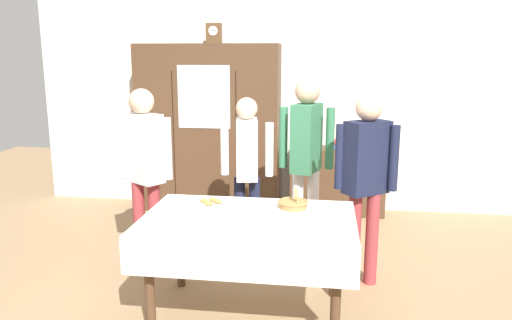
{
  "coord_description": "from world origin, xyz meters",
  "views": [
    {
      "loc": [
        0.55,
        -3.68,
        1.97
      ],
      "look_at": [
        0.0,
        0.2,
        1.13
      ],
      "focal_mm": 34.95,
      "sensor_mm": 36.0,
      "label": 1
    }
  ],
  "objects_px": {
    "tea_cup_near_left": "(249,213)",
    "spoon_mid_right": "(170,230)",
    "person_near_right_end": "(366,171)",
    "spoon_back_edge": "(163,219)",
    "bread_basket": "(293,204)",
    "person_behind_table_right": "(247,161)",
    "pastry_plate": "(211,203)",
    "person_beside_shelf": "(306,150)",
    "tea_cup_front_edge": "(171,205)",
    "book_stack": "(338,144)",
    "tea_cup_far_right": "(317,211)",
    "wall_cabinet": "(209,129)",
    "tea_cup_far_left": "(278,224)",
    "bookshelf_low": "(337,181)",
    "dining_table": "(248,233)",
    "spoon_front_edge": "(207,218)",
    "person_by_cabinet": "(144,161)",
    "mantel_clock": "(214,33)",
    "tea_cup_mid_left": "(236,206)",
    "tea_cup_center": "(308,222)"
  },
  "relations": [
    {
      "from": "tea_cup_front_edge",
      "to": "person_beside_shelf",
      "type": "distance_m",
      "value": 1.48
    },
    {
      "from": "tea_cup_mid_left",
      "to": "tea_cup_front_edge",
      "type": "xyz_separation_m",
      "value": [
        -0.51,
        -0.02,
        0.0
      ]
    },
    {
      "from": "book_stack",
      "to": "tea_cup_far_left",
      "type": "relative_size",
      "value": 1.78
    },
    {
      "from": "pastry_plate",
      "to": "tea_cup_far_right",
      "type": "bearing_deg",
      "value": -8.92
    },
    {
      "from": "wall_cabinet",
      "to": "tea_cup_far_right",
      "type": "xyz_separation_m",
      "value": [
        1.4,
        -2.43,
        -0.24
      ]
    },
    {
      "from": "tea_cup_far_right",
      "to": "spoon_mid_right",
      "type": "bearing_deg",
      "value": -154.02
    },
    {
      "from": "tea_cup_near_left",
      "to": "bookshelf_low",
      "type": "bearing_deg",
      "value": 74.66
    },
    {
      "from": "dining_table",
      "to": "spoon_mid_right",
      "type": "relative_size",
      "value": 13.26
    },
    {
      "from": "tea_cup_front_edge",
      "to": "bread_basket",
      "type": "height_order",
      "value": "bread_basket"
    },
    {
      "from": "mantel_clock",
      "to": "tea_cup_mid_left",
      "type": "distance_m",
      "value": 2.85
    },
    {
      "from": "book_stack",
      "to": "spoon_front_edge",
      "type": "distance_m",
      "value": 2.86
    },
    {
      "from": "tea_cup_mid_left",
      "to": "wall_cabinet",
      "type": "bearing_deg",
      "value": 107.97
    },
    {
      "from": "bookshelf_low",
      "to": "tea_cup_near_left",
      "type": "relative_size",
      "value": 8.9
    },
    {
      "from": "tea_cup_far_right",
      "to": "tea_cup_front_edge",
      "type": "relative_size",
      "value": 1.0
    },
    {
      "from": "wall_cabinet",
      "to": "spoon_mid_right",
      "type": "height_order",
      "value": "wall_cabinet"
    },
    {
      "from": "bread_basket",
      "to": "tea_cup_near_left",
      "type": "bearing_deg",
      "value": -139.79
    },
    {
      "from": "tea_cup_far_right",
      "to": "tea_cup_mid_left",
      "type": "bearing_deg",
      "value": 176.75
    },
    {
      "from": "person_near_right_end",
      "to": "bookshelf_low",
      "type": "bearing_deg",
      "value": 95.38
    },
    {
      "from": "pastry_plate",
      "to": "person_near_right_end",
      "type": "bearing_deg",
      "value": 17.73
    },
    {
      "from": "pastry_plate",
      "to": "person_beside_shelf",
      "type": "relative_size",
      "value": 0.16
    },
    {
      "from": "bookshelf_low",
      "to": "spoon_back_edge",
      "type": "bearing_deg",
      "value": -115.85
    },
    {
      "from": "dining_table",
      "to": "spoon_back_edge",
      "type": "height_order",
      "value": "spoon_back_edge"
    },
    {
      "from": "tea_cup_far_right",
      "to": "person_beside_shelf",
      "type": "relative_size",
      "value": 0.07
    },
    {
      "from": "dining_table",
      "to": "pastry_plate",
      "type": "height_order",
      "value": "pastry_plate"
    },
    {
      "from": "pastry_plate",
      "to": "dining_table",
      "type": "bearing_deg",
      "value": -40.3
    },
    {
      "from": "spoon_mid_right",
      "to": "person_behind_table_right",
      "type": "height_order",
      "value": "person_behind_table_right"
    },
    {
      "from": "wall_cabinet",
      "to": "person_behind_table_right",
      "type": "height_order",
      "value": "wall_cabinet"
    },
    {
      "from": "book_stack",
      "to": "spoon_back_edge",
      "type": "distance_m",
      "value": 3.04
    },
    {
      "from": "tea_cup_near_left",
      "to": "spoon_mid_right",
      "type": "height_order",
      "value": "tea_cup_near_left"
    },
    {
      "from": "book_stack",
      "to": "person_beside_shelf",
      "type": "relative_size",
      "value": 0.13
    },
    {
      "from": "bread_basket",
      "to": "person_behind_table_right",
      "type": "relative_size",
      "value": 0.15
    },
    {
      "from": "person_by_cabinet",
      "to": "tea_cup_front_edge",
      "type": "bearing_deg",
      "value": -53.9
    },
    {
      "from": "book_stack",
      "to": "tea_cup_mid_left",
      "type": "bearing_deg",
      "value": -108.88
    },
    {
      "from": "bookshelf_low",
      "to": "spoon_front_edge",
      "type": "relative_size",
      "value": 9.73
    },
    {
      "from": "bookshelf_low",
      "to": "tea_cup_far_left",
      "type": "distance_m",
      "value": 2.87
    },
    {
      "from": "tea_cup_near_left",
      "to": "pastry_plate",
      "type": "distance_m",
      "value": 0.43
    },
    {
      "from": "tea_cup_far_right",
      "to": "spoon_mid_right",
      "type": "xyz_separation_m",
      "value": [
        -0.99,
        -0.48,
        -0.02
      ]
    },
    {
      "from": "person_behind_table_right",
      "to": "book_stack",
      "type": "bearing_deg",
      "value": 57.09
    },
    {
      "from": "tea_cup_far_right",
      "to": "book_stack",
      "type": "bearing_deg",
      "value": 85.2
    },
    {
      "from": "tea_cup_center",
      "to": "pastry_plate",
      "type": "height_order",
      "value": "tea_cup_center"
    },
    {
      "from": "person_near_right_end",
      "to": "spoon_back_edge",
      "type": "bearing_deg",
      "value": -152.35
    },
    {
      "from": "dining_table",
      "to": "tea_cup_far_left",
      "type": "distance_m",
      "value": 0.32
    },
    {
      "from": "tea_cup_center",
      "to": "bread_basket",
      "type": "relative_size",
      "value": 0.54
    },
    {
      "from": "spoon_front_edge",
      "to": "person_by_cabinet",
      "type": "xyz_separation_m",
      "value": [
        -0.77,
        0.8,
        0.24
      ]
    },
    {
      "from": "book_stack",
      "to": "tea_cup_far_left",
      "type": "height_order",
      "value": "book_stack"
    },
    {
      "from": "book_stack",
      "to": "person_near_right_end",
      "type": "relative_size",
      "value": 0.14
    },
    {
      "from": "wall_cabinet",
      "to": "tea_cup_front_edge",
      "type": "bearing_deg",
      "value": -83.8
    },
    {
      "from": "wall_cabinet",
      "to": "tea_cup_far_left",
      "type": "distance_m",
      "value": 2.99
    },
    {
      "from": "tea_cup_front_edge",
      "to": "person_beside_shelf",
      "type": "height_order",
      "value": "person_beside_shelf"
    },
    {
      "from": "tea_cup_front_edge",
      "to": "spoon_front_edge",
      "type": "height_order",
      "value": "tea_cup_front_edge"
    }
  ]
}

